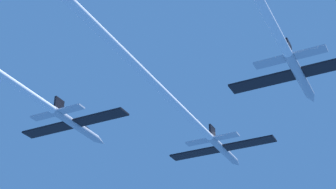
% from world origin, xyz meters
% --- Properties ---
extents(jet_lead, '(16.20, 49.82, 2.68)m').
position_xyz_m(jet_lead, '(-0.53, -13.15, 0.38)').
color(jet_lead, '#B2BAC6').
extents(jet_left_wing, '(16.20, 48.41, 2.68)m').
position_xyz_m(jet_left_wing, '(-15.63, -28.67, 0.71)').
color(jet_left_wing, '#B2BAC6').
extents(jet_right_wing, '(16.20, 51.46, 2.68)m').
position_xyz_m(jet_right_wing, '(15.00, -29.58, 0.49)').
color(jet_right_wing, '#B2BAC6').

